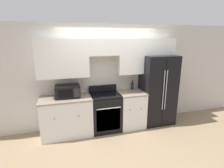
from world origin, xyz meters
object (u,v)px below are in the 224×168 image
at_px(refrigerator, 156,89).
at_px(microwave, 68,91).
at_px(oven_range, 105,112).
at_px(bottle, 132,86).

bearing_deg(refrigerator, microwave, -179.59).
distance_m(oven_range, bottle, 1.00).
bearing_deg(bottle, oven_range, -164.32).
height_order(refrigerator, bottle, refrigerator).
xyz_separation_m(refrigerator, microwave, (-2.32, -0.02, 0.15)).
xyz_separation_m(microwave, bottle, (1.68, 0.17, -0.04)).
distance_m(microwave, bottle, 1.69).
bearing_deg(refrigerator, oven_range, -177.05).
height_order(refrigerator, microwave, refrigerator).
distance_m(refrigerator, bottle, 0.66).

